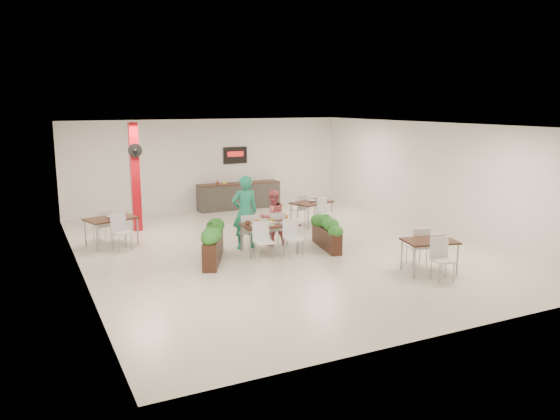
% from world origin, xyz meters
% --- Properties ---
extents(ground, '(12.00, 12.00, 0.00)m').
position_xyz_m(ground, '(0.00, 0.00, 0.00)').
color(ground, beige).
rests_on(ground, ground).
extents(room_shell, '(10.10, 12.10, 3.22)m').
position_xyz_m(room_shell, '(0.00, 0.00, 2.01)').
color(room_shell, white).
rests_on(room_shell, ground).
extents(red_column, '(0.40, 0.41, 3.20)m').
position_xyz_m(red_column, '(-3.00, 3.79, 1.64)').
color(red_column, '#AE0B16').
rests_on(red_column, ground).
extents(service_counter, '(3.00, 0.64, 2.20)m').
position_xyz_m(service_counter, '(1.00, 5.65, 0.49)').
color(service_counter, '#2E2B28').
rests_on(service_counter, ground).
extents(main_table, '(1.43, 1.67, 0.92)m').
position_xyz_m(main_table, '(-0.49, -0.17, 0.64)').
color(main_table, black).
rests_on(main_table, ground).
extents(diner_man, '(0.72, 0.49, 1.93)m').
position_xyz_m(diner_man, '(-0.88, 0.49, 0.96)').
color(diner_man, '#22966D').
rests_on(diner_man, ground).
extents(diner_woman, '(0.75, 0.60, 1.50)m').
position_xyz_m(diner_woman, '(-0.08, 0.49, 0.75)').
color(diner_woman, '#E9676E').
rests_on(diner_woman, ground).
extents(planter_left, '(1.10, 1.89, 1.06)m').
position_xyz_m(planter_left, '(-2.03, -0.29, 0.52)').
color(planter_left, black).
rests_on(planter_left, ground).
extents(planter_right, '(0.67, 1.72, 0.91)m').
position_xyz_m(planter_right, '(1.04, -0.43, 0.48)').
color(planter_right, black).
rests_on(planter_right, ground).
extents(side_table_a, '(1.45, 1.67, 0.92)m').
position_xyz_m(side_table_a, '(-3.98, 2.32, 0.63)').
color(side_table_a, black).
rests_on(side_table_a, ground).
extents(side_table_b, '(1.42, 1.67, 0.92)m').
position_xyz_m(side_table_b, '(2.01, 2.09, 0.63)').
color(side_table_b, black).
rests_on(side_table_b, ground).
extents(side_table_c, '(1.29, 1.67, 0.92)m').
position_xyz_m(side_table_c, '(2.02, -3.26, 0.62)').
color(side_table_c, black).
rests_on(side_table_c, ground).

